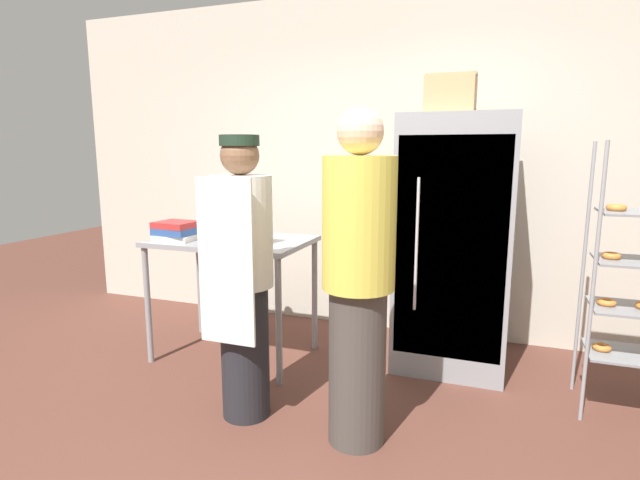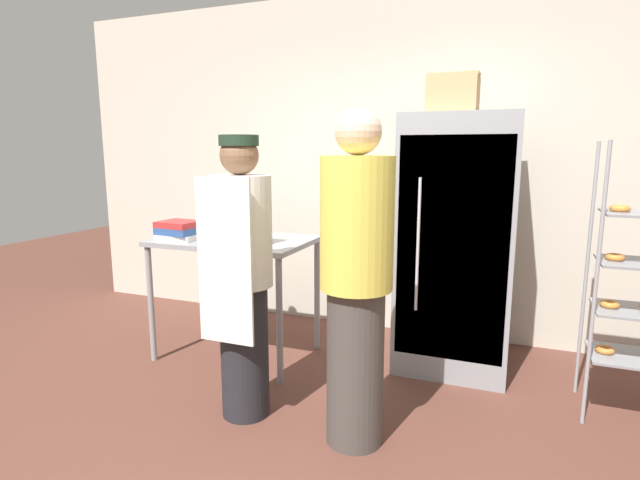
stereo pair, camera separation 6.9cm
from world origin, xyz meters
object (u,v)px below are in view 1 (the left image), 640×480
at_px(person_baker, 243,276).
at_px(binder_stack, 176,231).
at_px(person_customer, 358,280).
at_px(refrigerator, 455,244).
at_px(donut_box, 245,239).
at_px(blender_pitcher, 223,217).
at_px(cardboard_storage_box, 451,95).

bearing_deg(person_baker, binder_stack, 146.63).
bearing_deg(person_customer, refrigerator, 72.92).
height_order(donut_box, person_baker, person_baker).
bearing_deg(refrigerator, person_customer, -107.08).
height_order(blender_pitcher, person_baker, person_baker).
xyz_separation_m(binder_stack, cardboard_storage_box, (1.85, 0.53, 0.95)).
relative_size(blender_pitcher, person_baker, 0.19).
relative_size(blender_pitcher, person_customer, 0.17).
bearing_deg(person_baker, blender_pitcher, 126.37).
height_order(refrigerator, cardboard_storage_box, cardboard_storage_box).
bearing_deg(blender_pitcher, cardboard_storage_box, 6.41).
xyz_separation_m(refrigerator, person_baker, (-1.06, -1.17, -0.05)).
relative_size(refrigerator, binder_stack, 6.08).
bearing_deg(donut_box, blender_pitcher, 137.28).
height_order(blender_pitcher, binder_stack, blender_pitcher).
height_order(binder_stack, person_customer, person_customer).
relative_size(blender_pitcher, binder_stack, 1.03).
relative_size(binder_stack, cardboard_storage_box, 0.90).
relative_size(refrigerator, cardboard_storage_box, 5.50).
bearing_deg(donut_box, binder_stack, 179.24).
bearing_deg(binder_stack, person_baker, -33.37).
bearing_deg(binder_stack, cardboard_storage_box, 15.93).
bearing_deg(person_customer, cardboard_storage_box, 74.84).
distance_m(donut_box, binder_stack, 0.57).
distance_m(refrigerator, donut_box, 1.49).
bearing_deg(cardboard_storage_box, donut_box, -157.35).
distance_m(donut_box, blender_pitcher, 0.52).
bearing_deg(binder_stack, donut_box, -0.76).
xyz_separation_m(cardboard_storage_box, person_customer, (-0.30, -1.12, -1.02)).
distance_m(blender_pitcher, person_customer, 1.66).
xyz_separation_m(refrigerator, cardboard_storage_box, (-0.07, -0.08, 1.03)).
distance_m(blender_pitcher, cardboard_storage_box, 1.89).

